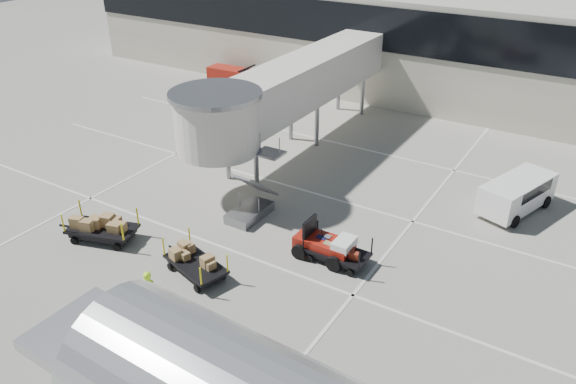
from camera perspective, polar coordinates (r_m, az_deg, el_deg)
name	(u,v)px	position (r m, az deg, el deg)	size (l,w,h in m)	color
ground	(210,275)	(25.28, -7.90, -8.31)	(140.00, 140.00, 0.00)	#B2AE9F
lane_markings	(304,187)	(32.09, 1.61, 0.51)	(40.00, 30.00, 0.02)	silver
terminal	(436,43)	(48.52, 14.80, 14.47)	(64.00, 12.11, 15.20)	beige
jet_bridge	(282,92)	(34.31, -0.62, 10.16)	(5.70, 20.40, 6.03)	silver
baggage_tug	(326,245)	(25.84, 3.84, -5.41)	(2.74, 1.73, 1.79)	maroon
suitcase_cart	(336,253)	(25.67, 4.92, -6.16)	(3.58, 1.47, 1.40)	black
box_cart_near	(197,264)	(25.06, -9.28, -7.19)	(3.79, 2.28, 1.46)	black
box_cart_far	(104,228)	(28.47, -18.17, -3.52)	(4.07, 2.52, 1.57)	black
ground_worker	(149,292)	(23.23, -13.91, -9.86)	(0.68, 0.44, 1.86)	#B5FF1A
minivan	(518,191)	(31.76, 22.36, 0.05)	(3.28, 5.04, 1.78)	white
belt_loader	(230,77)	(49.80, -5.87, 11.58)	(4.18, 1.81, 1.99)	maroon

